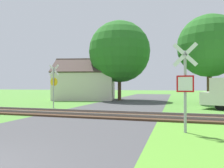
{
  "coord_description": "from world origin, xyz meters",
  "views": [
    {
      "loc": [
        4.19,
        -2.72,
        1.69
      ],
      "look_at": [
        0.5,
        9.99,
        1.8
      ],
      "focal_mm": 35.0,
      "sensor_mm": 36.0,
      "label": 1
    }
  ],
  "objects_px": {
    "house": "(85,85)",
    "tree_right": "(209,46)",
    "stop_sign_near": "(185,83)",
    "crossing_sign_far": "(54,83)",
    "tree_center": "(119,52)"
  },
  "relations": [
    {
      "from": "house",
      "to": "tree_center",
      "type": "height_order",
      "value": "tree_center"
    },
    {
      "from": "tree_right",
      "to": "crossing_sign_far",
      "type": "bearing_deg",
      "value": -149.25
    },
    {
      "from": "house",
      "to": "tree_right",
      "type": "xyz_separation_m",
      "value": [
        13.56,
        -2.79,
        3.56
      ]
    },
    {
      "from": "tree_center",
      "to": "tree_right",
      "type": "distance_m",
      "value": 9.68
    },
    {
      "from": "tree_center",
      "to": "tree_right",
      "type": "height_order",
      "value": "tree_center"
    },
    {
      "from": "crossing_sign_far",
      "to": "tree_center",
      "type": "height_order",
      "value": "tree_center"
    },
    {
      "from": "house",
      "to": "tree_right",
      "type": "bearing_deg",
      "value": -23.16
    },
    {
      "from": "stop_sign_near",
      "to": "house",
      "type": "relative_size",
      "value": 0.4
    },
    {
      "from": "house",
      "to": "tree_center",
      "type": "bearing_deg",
      "value": -11.32
    },
    {
      "from": "tree_right",
      "to": "tree_center",
      "type": "bearing_deg",
      "value": 163.15
    },
    {
      "from": "house",
      "to": "tree_center",
      "type": "distance_m",
      "value": 5.77
    },
    {
      "from": "stop_sign_near",
      "to": "house",
      "type": "bearing_deg",
      "value": -54.74
    },
    {
      "from": "stop_sign_near",
      "to": "tree_center",
      "type": "distance_m",
      "value": 18.06
    },
    {
      "from": "tree_center",
      "to": "tree_right",
      "type": "xyz_separation_m",
      "value": [
        9.26,
        -2.81,
        -0.29
      ]
    },
    {
      "from": "stop_sign_near",
      "to": "house",
      "type": "height_order",
      "value": "house"
    }
  ]
}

